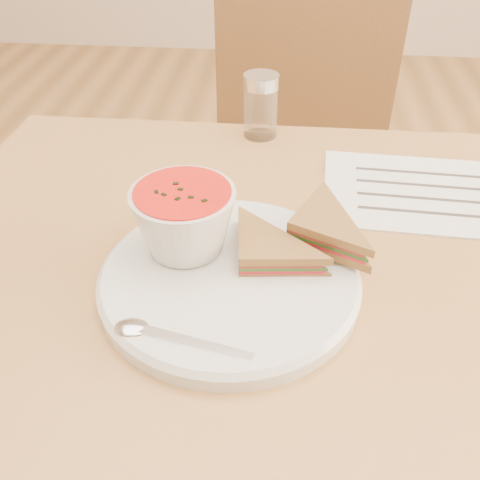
# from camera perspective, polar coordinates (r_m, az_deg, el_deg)

# --- Properties ---
(dining_table) EXTENTS (1.00, 0.70, 0.75)m
(dining_table) POSITION_cam_1_polar(r_m,az_deg,el_deg) (0.94, 5.61, -19.60)
(dining_table) COLOR brown
(dining_table) RESTS_ON floor
(chair_far) EXTENTS (0.41, 0.41, 0.91)m
(chair_far) POSITION_cam_1_polar(r_m,az_deg,el_deg) (1.23, 6.05, 2.40)
(chair_far) COLOR brown
(chair_far) RESTS_ON floor
(plate) EXTENTS (0.33, 0.33, 0.02)m
(plate) POSITION_cam_1_polar(r_m,az_deg,el_deg) (0.60, -1.13, -4.27)
(plate) COLOR silver
(plate) RESTS_ON dining_table
(soup_bowl) EXTENTS (0.12, 0.12, 0.08)m
(soup_bowl) POSITION_cam_1_polar(r_m,az_deg,el_deg) (0.61, -5.93, 1.83)
(soup_bowl) COLOR silver
(soup_bowl) RESTS_ON plate
(sandwich_half_a) EXTENTS (0.11, 0.11, 0.03)m
(sandwich_half_a) POSITION_cam_1_polar(r_m,az_deg,el_deg) (0.58, -0.14, -3.26)
(sandwich_half_a) COLOR olive
(sandwich_half_a) RESTS_ON plate
(sandwich_half_b) EXTENTS (0.14, 0.14, 0.03)m
(sandwich_half_b) POSITION_cam_1_polar(r_m,az_deg,el_deg) (0.61, 4.96, 0.68)
(sandwich_half_b) COLOR olive
(sandwich_half_b) RESTS_ON plate
(spoon) EXTENTS (0.18, 0.07, 0.01)m
(spoon) POSITION_cam_1_polar(r_m,az_deg,el_deg) (0.52, -6.30, -10.56)
(spoon) COLOR silver
(spoon) RESTS_ON plate
(paper_menu) EXTENTS (0.29, 0.22, 0.00)m
(paper_menu) POSITION_cam_1_polar(r_m,az_deg,el_deg) (0.80, 18.94, 4.81)
(paper_menu) COLOR white
(paper_menu) RESTS_ON dining_table
(condiment_shaker) EXTENTS (0.07, 0.07, 0.10)m
(condiment_shaker) POSITION_cam_1_polar(r_m,az_deg,el_deg) (0.89, 2.22, 14.09)
(condiment_shaker) COLOR silver
(condiment_shaker) RESTS_ON dining_table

